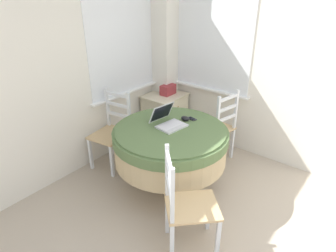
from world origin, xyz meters
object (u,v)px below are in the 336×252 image
round_dining_table (170,143)px  cell_phone (192,119)px  computer_mouse (185,118)px  dining_chair_near_right_window (217,127)px  corner_cabinet (165,115)px  laptop (168,121)px  dining_chair_camera_near (186,206)px  dining_chair_near_back_window (112,132)px  storage_box (168,90)px

round_dining_table → cell_phone: cell_phone is taller
round_dining_table → computer_mouse: bearing=-0.7°
cell_phone → dining_chair_near_right_window: dining_chair_near_right_window is taller
round_dining_table → computer_mouse: size_ratio=12.04×
cell_phone → corner_cabinet: 1.16m
computer_mouse → corner_cabinet: bearing=50.5°
laptop → computer_mouse: (0.21, -0.07, -0.02)m
dining_chair_camera_near → round_dining_table: bearing=46.8°
dining_chair_near_back_window → dining_chair_camera_near: size_ratio=1.00×
laptop → corner_cabinet: (0.90, 0.77, -0.46)m
laptop → dining_chair_camera_near: size_ratio=0.38×
computer_mouse → cell_phone: 0.09m
computer_mouse → dining_chair_near_right_window: 0.67m
cell_phone → storage_box: 1.09m
laptop → computer_mouse: size_ratio=3.52×
laptop → cell_phone: bearing=-21.7°
laptop → storage_box: bearing=38.2°
round_dining_table → corner_cabinet: size_ratio=1.91×
round_dining_table → cell_phone: 0.38m
computer_mouse → corner_cabinet: computer_mouse is taller
round_dining_table → dining_chair_near_back_window: bearing=94.0°
laptop → storage_box: size_ratio=1.62×
corner_cabinet → laptop: bearing=-139.6°
dining_chair_near_back_window → dining_chair_near_right_window: (0.91, -0.95, 0.00)m
cell_phone → dining_chair_camera_near: dining_chair_camera_near is taller
computer_mouse → dining_chair_camera_near: 1.10m
laptop → cell_phone: 0.31m
dining_chair_near_right_window → dining_chair_near_back_window: bearing=133.8°
cell_phone → corner_cabinet: cell_phone is taller
computer_mouse → cell_phone: size_ratio=0.87×
dining_chair_camera_near → corner_cabinet: size_ratio=1.48×
laptop → cell_phone: size_ratio=3.07×
laptop → dining_chair_near_right_window: laptop is taller
dining_chair_camera_near → cell_phone: bearing=32.3°
round_dining_table → storage_box: storage_box is taller
dining_chair_camera_near → corner_cabinet: 2.13m
cell_phone → dining_chair_near_back_window: size_ratio=0.12×
corner_cabinet → storage_box: (0.05, -0.02, 0.39)m
laptop → dining_chair_camera_near: 1.00m
round_dining_table → dining_chair_near_right_window: size_ratio=1.29×
dining_chair_near_right_window → computer_mouse: bearing=171.8°
computer_mouse → dining_chair_near_back_window: bearing=110.5°
round_dining_table → dining_chair_camera_near: dining_chair_camera_near is taller
laptop → dining_chair_camera_near: (-0.64, -0.70, -0.34)m
round_dining_table → storage_box: bearing=39.3°
dining_chair_near_right_window → dining_chair_camera_near: bearing=-159.5°
laptop → computer_mouse: bearing=-19.8°
laptop → dining_chair_near_back_window: 0.86m
dining_chair_near_back_window → dining_chair_camera_near: bearing=-109.5°
cell_phone → storage_box: bearing=52.2°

